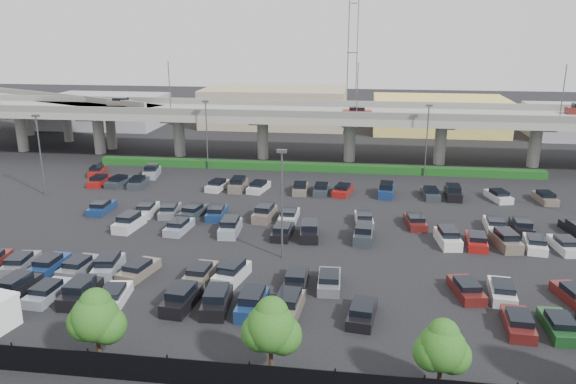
{
  "coord_description": "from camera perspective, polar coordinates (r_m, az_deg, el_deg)",
  "views": [
    {
      "loc": [
        7.07,
        -55.95,
        20.78
      ],
      "look_at": [
        -1.45,
        6.71,
        2.0
      ],
      "focal_mm": 35.0,
      "sensor_mm": 36.0,
      "label": 1
    }
  ],
  "objects": [
    {
      "name": "hedge",
      "position": [
        83.74,
        2.67,
        2.54
      ],
      "size": [
        66.0,
        1.6,
        1.1
      ],
      "primitive_type": "cube",
      "color": "#123F14",
      "rests_on": "ground"
    },
    {
      "name": "fence",
      "position": [
        35.03,
        -5.68,
        -18.12
      ],
      "size": [
        70.0,
        0.1,
        2.0
      ],
      "color": "black",
      "rests_on": "ground"
    },
    {
      "name": "ground",
      "position": [
        60.1,
        0.51,
        -3.69
      ],
      "size": [
        280.0,
        280.0,
        0.0
      ],
      "primitive_type": "plane",
      "color": "black"
    },
    {
      "name": "light_poles",
      "position": [
        60.78,
        -3.1,
        2.68
      ],
      "size": [
        66.9,
        48.38,
        10.3
      ],
      "color": "#4C4C51",
      "rests_on": "ground"
    },
    {
      "name": "tree_row",
      "position": [
        34.7,
        -3.99,
        -13.33
      ],
      "size": [
        65.07,
        3.66,
        5.94
      ],
      "color": "#332316",
      "rests_on": "ground"
    },
    {
      "name": "overpass",
      "position": [
        89.33,
        3.02,
        7.62
      ],
      "size": [
        150.0,
        13.0,
        15.8
      ],
      "color": "gray",
      "rests_on": "ground"
    },
    {
      "name": "on_ramp",
      "position": [
        116.17,
        -23.21,
        8.34
      ],
      "size": [
        50.93,
        30.13,
        8.8
      ],
      "color": "gray",
      "rests_on": "ground"
    },
    {
      "name": "distant_buildings",
      "position": [
        119.1,
        10.32,
        8.05
      ],
      "size": [
        138.0,
        24.0,
        9.0
      ],
      "color": "gray",
      "rests_on": "ground"
    },
    {
      "name": "comm_tower",
      "position": [
        130.09,
        6.59,
        14.16
      ],
      "size": [
        2.4,
        2.4,
        30.0
      ],
      "color": "#4C4C51",
      "rests_on": "ground"
    },
    {
      "name": "parked_cars",
      "position": [
        55.77,
        -0.25,
        -4.66
      ],
      "size": [
        63.19,
        41.68,
        1.67
      ],
      "color": "maroon",
      "rests_on": "ground"
    }
  ]
}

